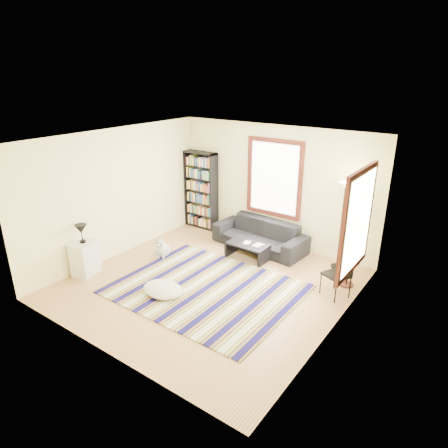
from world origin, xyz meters
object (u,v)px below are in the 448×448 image
Objects in this scene: floor_lamp at (341,226)px; white_cabinet at (85,258)px; coffee_table at (248,251)px; dog at (163,246)px; sofa at (260,235)px; folding_chair at (336,275)px; side_table at (348,273)px; bookshelf at (201,190)px; floor_cushion at (163,289)px.

floor_lamp is 2.66× the size of white_cabinet.
coffee_table is 2.06m from floor_lamp.
dog is (-3.36, -1.78, -0.68)m from floor_lamp.
folding_chair is (2.24, -1.04, 0.11)m from sofa.
side_table is at bearing -8.07° from sofa.
side_table is (2.29, -0.53, -0.05)m from sofa.
dog is at bearing 50.69° from white_cabinet.
dog reaches higher than coffee_table.
bookshelf is 4.43m from folding_chair.
folding_chair is at bearing 11.71° from white_cabinet.
floor_cushion is 1.51× the size of side_table.
coffee_table is at bearing -176.44° from side_table.
bookshelf reaches higher than side_table.
folding_chair is 1.23× the size of white_cabinet.
sofa is at bearing 24.12° from dog.
floor_cushion is 1.16× the size of white_cabinet.
sofa is 3.17× the size of white_cabinet.
side_table is at bearing 108.29° from folding_chair.
white_cabinet reaches higher than dog.
floor_lamp reaches higher than dog.
floor_lamp is at bearing 124.67° from side_table.
sofa reaches higher than coffee_table.
sofa is 4.11× the size of side_table.
coffee_table is at bearing -165.89° from folding_chair.
white_cabinet is (-2.21, -3.18, 0.03)m from sofa.
white_cabinet is (-0.26, -3.45, -0.65)m from bookshelf.
dog is (-3.74, -0.64, -0.18)m from folding_chair.
floor_cushion is 0.44× the size of floor_lamp.
floor_cushion is (-0.47, -2.19, -0.08)m from coffee_table.
side_table is at bearing -10.68° from bookshelf.
floor_cushion is at bearing -102.23° from coffee_table.
floor_lamp reaches higher than folding_chair.
folding_chair is (-0.05, -0.51, 0.16)m from side_table.
floor_lamp is at bearing -2.56° from bookshelf.
bookshelf is 4.03× the size of dog.
dog is (0.71, 1.50, -0.10)m from white_cabinet.
white_cabinet is at bearing -169.85° from floor_cushion.
bookshelf is at bearing 78.89° from dog.
side_table is (0.44, -0.63, -0.66)m from floor_lamp.
floor_cushion is at bearing -70.29° from dog.
dog is (0.45, -1.95, -0.75)m from bookshelf.
side_table reaches higher than dog.
floor_lamp is at bearing 23.55° from coffee_table.
floor_lamp is (3.80, -0.17, -0.07)m from bookshelf.
coffee_table is 1.11× the size of floor_cushion.
folding_chair is (2.62, 1.82, 0.33)m from floor_cushion.
white_cabinet is at bearing -119.85° from sofa.
dog is (-3.79, -1.15, -0.02)m from side_table.
white_cabinet is (-2.31, -2.51, 0.17)m from coffee_table.
sofa is 1.11× the size of bookshelf.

